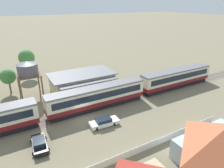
# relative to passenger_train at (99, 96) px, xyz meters

# --- Properties ---
(ground_plane) EXTENTS (600.00, 600.00, 0.00)m
(ground_plane) POSITION_rel_passenger_train_xyz_m (-3.89, -1.92, -2.27)
(ground_plane) COLOR #7A7056
(passenger_train) EXTENTS (57.67, 2.85, 4.10)m
(passenger_train) POSITION_rel_passenger_train_xyz_m (0.00, 0.00, 0.00)
(passenger_train) COLOR maroon
(passenger_train) RESTS_ON ground_plane
(railway_track) EXTENTS (129.94, 3.60, 0.04)m
(railway_track) POSITION_rel_passenger_train_xyz_m (-1.82, 0.00, -2.27)
(railway_track) COLOR #665B51
(railway_track) RESTS_ON ground_plane
(station_building) EXTENTS (13.55, 8.90, 3.92)m
(station_building) POSITION_rel_passenger_train_xyz_m (0.21, 8.50, -0.29)
(station_building) COLOR beige
(station_building) RESTS_ON ground_plane
(water_tower) EXTENTS (4.34, 4.34, 7.54)m
(water_tower) POSITION_rel_passenger_train_xyz_m (-10.00, 10.21, 3.72)
(water_tower) COLOR brown
(water_tower) RESTS_ON ground_plane
(parked_car_black) EXTENTS (2.33, 4.36, 1.35)m
(parked_car_black) POSITION_rel_passenger_train_xyz_m (-11.67, -6.12, -1.64)
(parked_car_black) COLOR black
(parked_car_black) RESTS_ON ground_plane
(parked_car_white) EXTENTS (4.75, 2.10, 1.29)m
(parked_car_white) POSITION_rel_passenger_train_xyz_m (-1.87, -5.68, -1.67)
(parked_car_white) COLOR white
(parked_car_white) RESTS_ON ground_plane
(yard_tree_0) EXTENTS (3.89, 3.89, 7.07)m
(yard_tree_0) POSITION_rel_passenger_train_xyz_m (-8.53, 23.33, 2.83)
(yard_tree_0) COLOR #4C3823
(yard_tree_0) RESTS_ON ground_plane
(yard_tree_2) EXTENTS (3.16, 3.16, 5.32)m
(yard_tree_2) POSITION_rel_passenger_train_xyz_m (-13.52, 14.70, 1.45)
(yard_tree_2) COLOR brown
(yard_tree_2) RESTS_ON ground_plane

